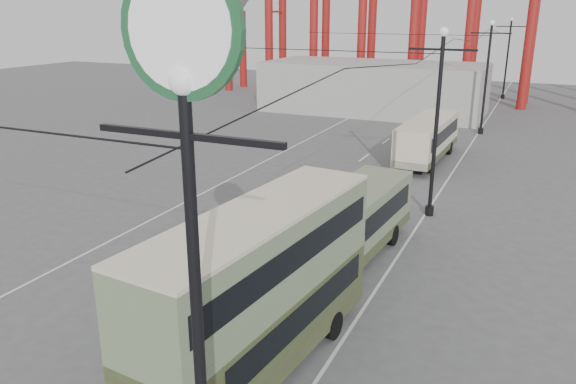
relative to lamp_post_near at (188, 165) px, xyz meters
The scene contains 10 objects.
road_markings 24.87m from the lamp_post_near, 105.88° to the left, with size 12.52×120.00×0.01m.
lamp_post_near is the anchor object (origin of this frame).
lamp_post_mid 21.24m from the lamp_post_near, 90.00° to the left, with size 3.20×0.44×9.32m.
lamp_post_far 43.12m from the lamp_post_near, 90.00° to the left, with size 3.20×0.44×9.32m.
lamp_post_distant 65.08m from the lamp_post_near, 90.00° to the left, with size 3.20×0.44×9.32m.
fairground_shed 51.61m from the lamp_post_near, 103.06° to the left, with size 22.00×10.00×5.00m, color #A1A19C.
double_decker_bus 7.87m from the lamp_post_near, 107.81° to the left, with size 3.25×9.45×4.97m.
single_decker_green 14.89m from the lamp_post_near, 98.65° to the left, with size 3.17×10.55×2.94m.
single_decker_cream 32.66m from the lamp_post_near, 94.27° to the left, with size 2.72×9.49×2.93m.
pedestrian 10.39m from the lamp_post_near, 117.77° to the left, with size 0.70×0.46×1.91m, color black.
Camera 1 is at (10.31, -9.71, 10.05)m, focal length 35.00 mm.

